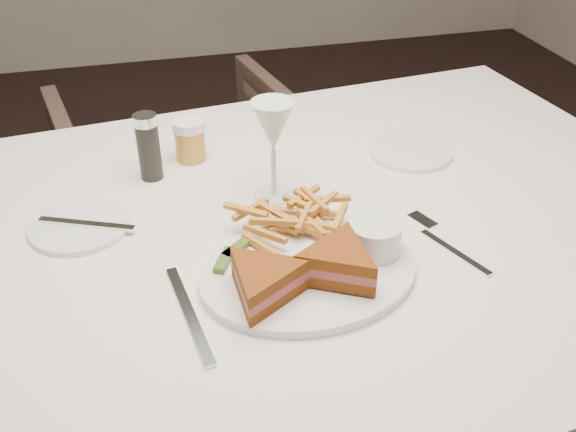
# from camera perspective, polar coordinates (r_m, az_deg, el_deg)

# --- Properties ---
(ground) EXTENTS (5.00, 5.00, 0.00)m
(ground) POSITION_cam_1_polar(r_m,az_deg,el_deg) (1.81, -9.96, -14.51)
(ground) COLOR black
(ground) RESTS_ON ground
(table) EXTENTS (1.55, 1.12, 0.75)m
(table) POSITION_cam_1_polar(r_m,az_deg,el_deg) (1.29, -0.58, -14.65)
(table) COLOR white
(table) RESTS_ON ground
(chair_far) EXTENTS (0.77, 0.73, 0.68)m
(chair_far) POSITION_cam_1_polar(r_m,az_deg,el_deg) (1.94, -8.87, 2.52)
(chair_far) COLOR #48362C
(chair_far) RESTS_ON ground
(table_setting) EXTENTS (0.77, 0.58, 0.18)m
(table_setting) POSITION_cam_1_polar(r_m,az_deg,el_deg) (0.98, -0.25, -0.46)
(table_setting) COLOR white
(table_setting) RESTS_ON table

